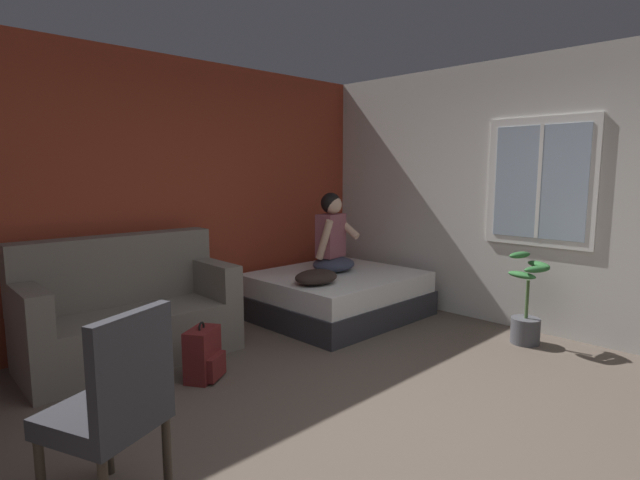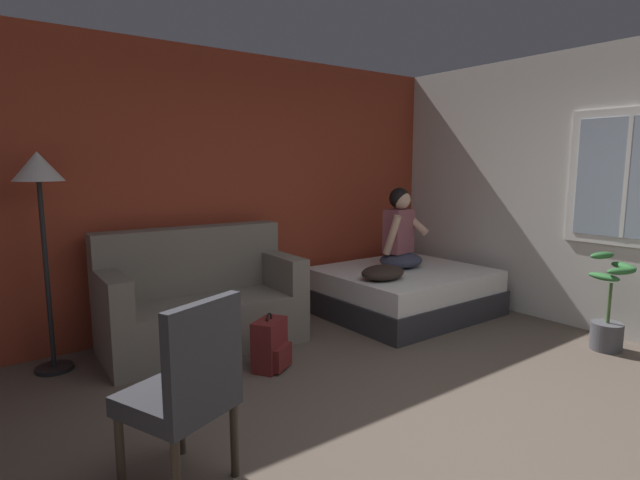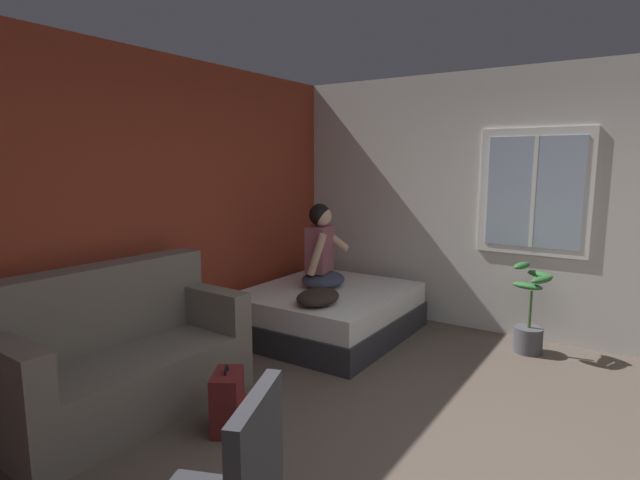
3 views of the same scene
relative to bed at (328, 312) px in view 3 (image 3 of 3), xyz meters
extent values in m
cube|color=#993823|center=(-1.65, 0.94, 1.11)|extent=(10.32, 0.16, 2.70)
cube|color=silver|center=(1.09, -2.14, 1.11)|extent=(0.16, 7.40, 2.70)
cube|color=white|center=(1.00, -1.74, 1.25)|extent=(0.02, 1.04, 1.24)
cube|color=#9EB2C6|center=(0.98, -1.74, 1.25)|extent=(0.01, 0.88, 1.08)
cube|color=white|center=(0.98, -1.74, 1.25)|extent=(0.01, 0.04, 1.08)
cube|color=#2D2D33|center=(0.00, 0.00, -0.11)|extent=(1.70, 1.50, 0.26)
cube|color=white|center=(0.00, 0.00, 0.13)|extent=(1.65, 1.45, 0.22)
cube|color=slate|center=(-2.18, 0.30, -0.02)|extent=(1.73, 0.87, 0.44)
cube|color=slate|center=(-2.16, 0.60, 0.50)|extent=(1.71, 0.31, 0.60)
cube|color=slate|center=(-2.94, 0.34, 0.36)|extent=(0.22, 0.81, 0.32)
cube|color=slate|center=(-1.42, 0.27, 0.36)|extent=(0.22, 0.81, 0.32)
cube|color=#333338|center=(-3.00, -1.60, 0.50)|extent=(0.45, 0.23, 0.48)
ellipsoid|color=#383D51|center=(0.05, 0.10, 0.32)|extent=(0.60, 0.53, 0.16)
cube|color=#8C4C56|center=(0.05, 0.14, 0.64)|extent=(0.36, 0.26, 0.48)
cylinder|color=#DBB293|center=(-0.14, 0.05, 0.62)|extent=(0.12, 0.22, 0.44)
cylinder|color=#DBB293|center=(0.23, 0.09, 0.74)|extent=(0.15, 0.38, 0.29)
sphere|color=#DBB293|center=(0.05, 0.12, 0.99)|extent=(0.21, 0.21, 0.21)
ellipsoid|color=black|center=(0.05, 0.14, 1.00)|extent=(0.27, 0.26, 0.23)
cube|color=maroon|center=(-1.96, -0.45, -0.04)|extent=(0.35, 0.31, 0.40)
cube|color=maroon|center=(-1.90, -0.55, -0.13)|extent=(0.23, 0.17, 0.18)
torus|color=black|center=(-1.96, -0.45, 0.18)|extent=(0.08, 0.06, 0.09)
ellipsoid|color=#2D231E|center=(-0.52, -0.22, 0.31)|extent=(0.50, 0.39, 0.14)
cube|color=#B7B7BC|center=(-0.29, -0.11, 0.25)|extent=(0.13, 0.16, 0.01)
cylinder|color=#4C4C51|center=(0.61, -1.85, -0.12)|extent=(0.26, 0.26, 0.24)
cylinder|color=#426033|center=(0.61, -1.85, 0.18)|extent=(0.03, 0.03, 0.36)
ellipsoid|color=#2D6B33|center=(0.51, -1.83, 0.42)|extent=(0.15, 0.29, 0.06)
ellipsoid|color=#2D6B33|center=(0.70, -1.90, 0.50)|extent=(0.22, 0.29, 0.06)
ellipsoid|color=#2D6B33|center=(0.63, -1.75, 0.58)|extent=(0.29, 0.15, 0.06)
ellipsoid|color=#2D6B33|center=(0.57, -1.94, 0.48)|extent=(0.30, 0.21, 0.06)
camera|label=1|loc=(-3.89, -3.70, 1.36)|focal=28.00mm
camera|label=2|loc=(-3.89, -3.70, 1.36)|focal=28.00mm
camera|label=3|loc=(-4.23, -2.68, 1.54)|focal=28.00mm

